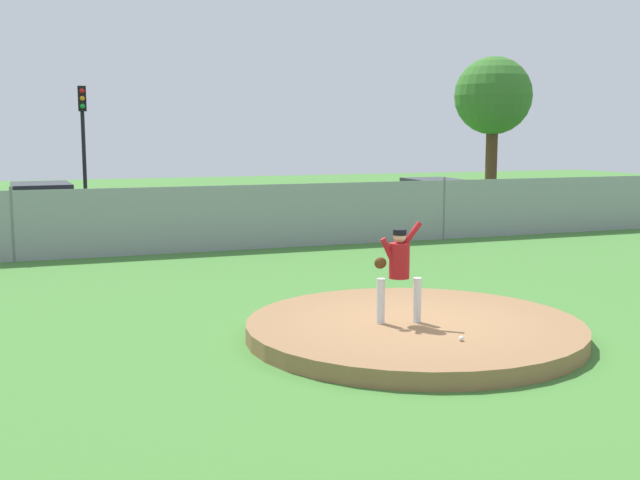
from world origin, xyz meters
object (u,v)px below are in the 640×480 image
pitcher_youth (399,266)px  baseball (461,338)px  parked_car_burgundy (435,201)px  traffic_cone_orange (333,225)px  parked_car_charcoal (42,211)px  traffic_light_near (83,130)px

pitcher_youth → baseball: (0.39, -1.28, -0.87)m
pitcher_youth → parked_car_burgundy: 16.52m
pitcher_youth → parked_car_burgundy: pitcher_youth is taller
traffic_cone_orange → baseball: bearing=-103.7°
parked_car_charcoal → traffic_cone_orange: bearing=-14.6°
pitcher_youth → traffic_cone_orange: size_ratio=2.91×
parked_car_burgundy → parked_car_charcoal: 13.48m
pitcher_youth → traffic_cone_orange: pitcher_youth is taller
baseball → pitcher_youth: bearing=106.7°
parked_car_burgundy → traffic_light_near: size_ratio=0.97×
parked_car_burgundy → traffic_light_near: traffic_light_near is taller
pitcher_youth → baseball: pitcher_youth is taller
baseball → traffic_cone_orange: traffic_cone_orange is taller
parked_car_burgundy → traffic_cone_orange: 5.05m
pitcher_youth → parked_car_charcoal: size_ratio=0.36×
baseball → traffic_light_near: traffic_light_near is taller
baseball → parked_car_charcoal: size_ratio=0.02×
traffic_cone_orange → traffic_light_near: size_ratio=0.11×
traffic_light_near → pitcher_youth: bearing=-79.5°
baseball → traffic_cone_orange: size_ratio=0.13×
parked_car_burgundy → baseball: bearing=-117.4°
parked_car_charcoal → traffic_light_near: size_ratio=0.92×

